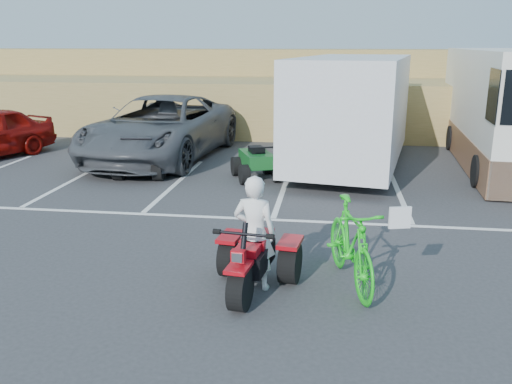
# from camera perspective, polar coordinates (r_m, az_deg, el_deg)

# --- Properties ---
(ground) EXTENTS (100.00, 100.00, 0.00)m
(ground) POSITION_cam_1_polar(r_m,az_deg,el_deg) (8.52, -0.02, -8.01)
(ground) COLOR #333335
(ground) RESTS_ON ground
(parking_stripes) EXTENTS (28.00, 5.16, 0.01)m
(parking_stripes) POSITION_cam_1_polar(r_m,az_deg,el_deg) (12.28, 6.64, -0.66)
(parking_stripes) COLOR white
(parking_stripes) RESTS_ON ground
(grass_embankment) EXTENTS (40.00, 8.50, 3.10)m
(grass_embankment) POSITION_cam_1_polar(r_m,az_deg,el_deg) (23.33, 5.39, 10.55)
(grass_embankment) COLOR olive
(grass_embankment) RESTS_ON ground
(red_trike_atv) EXTENTS (1.39, 1.74, 1.04)m
(red_trike_atv) POSITION_cam_1_polar(r_m,az_deg,el_deg) (7.77, -0.45, -10.42)
(red_trike_atv) COLOR #A30911
(red_trike_atv) RESTS_ON ground
(rider) EXTENTS (0.65, 0.47, 1.65)m
(rider) POSITION_cam_1_polar(r_m,az_deg,el_deg) (7.59, -0.16, -4.32)
(rider) COLOR white
(rider) RESTS_ON ground
(green_dirt_bike) EXTENTS (1.10, 2.16, 1.25)m
(green_dirt_bike) POSITION_cam_1_polar(r_m,az_deg,el_deg) (7.86, 9.95, -5.40)
(green_dirt_bike) COLOR #14BF19
(green_dirt_bike) RESTS_ON ground
(grey_pickup) EXTENTS (3.71, 6.95, 1.86)m
(grey_pickup) POSITION_cam_1_polar(r_m,az_deg,el_deg) (16.53, -9.96, 6.66)
(grey_pickup) COLOR #45484D
(grey_pickup) RESTS_ON ground
(cargo_trailer) EXTENTS (3.67, 6.84, 3.03)m
(cargo_trailer) POSITION_cam_1_polar(r_m,az_deg,el_deg) (15.13, 10.11, 8.57)
(cargo_trailer) COLOR silver
(cargo_trailer) RESTS_ON ground
(rv_motorhome) EXTENTS (2.84, 8.94, 3.16)m
(rv_motorhome) POSITION_cam_1_polar(r_m,az_deg,el_deg) (17.14, 24.49, 7.32)
(rv_motorhome) COLOR silver
(rv_motorhome) RESTS_ON ground
(quad_atv_blue) EXTENTS (1.41, 1.80, 1.11)m
(quad_atv_blue) POSITION_cam_1_polar(r_m,az_deg,el_deg) (14.67, -11.60, 1.77)
(quad_atv_blue) COLOR navy
(quad_atv_blue) RESTS_ON ground
(quad_atv_green) EXTENTS (1.54, 1.73, 0.94)m
(quad_atv_green) POSITION_cam_1_polar(r_m,az_deg,el_deg) (13.97, 0.06, 1.41)
(quad_atv_green) COLOR #12501D
(quad_atv_green) RESTS_ON ground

